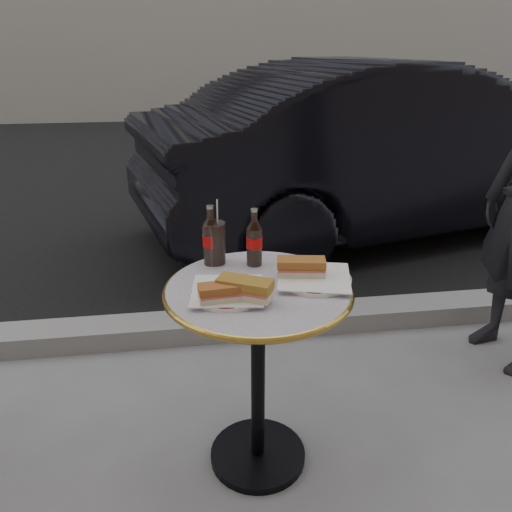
{
  "coord_description": "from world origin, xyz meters",
  "views": [
    {
      "loc": [
        -0.21,
        -1.44,
        1.47
      ],
      "look_at": [
        0.0,
        0.05,
        0.82
      ],
      "focal_mm": 35.0,
      "sensor_mm": 36.0,
      "label": 1
    }
  ],
  "objects": [
    {
      "name": "cola_glass",
      "position": [
        -0.12,
        0.21,
        0.81
      ],
      "size": [
        0.1,
        0.1,
        0.16
      ],
      "primitive_type": "cylinder",
      "rotation": [
        0.0,
        0.0,
        0.37
      ],
      "color": "black",
      "rests_on": "bistro_table"
    },
    {
      "name": "cola_bottle_left",
      "position": [
        -0.14,
        0.21,
        0.84
      ],
      "size": [
        0.08,
        0.08,
        0.22
      ],
      "primitive_type": null,
      "rotation": [
        0.0,
        0.0,
        -0.33
      ],
      "color": "black",
      "rests_on": "bistro_table"
    },
    {
      "name": "plate_left",
      "position": [
        -0.1,
        -0.04,
        0.74
      ],
      "size": [
        0.29,
        0.29,
        0.01
      ],
      "primitive_type": "cylinder",
      "rotation": [
        0.0,
        0.0,
        -0.3
      ],
      "color": "white",
      "rests_on": "bistro_table"
    },
    {
      "name": "asphalt_road",
      "position": [
        0.0,
        5.0,
        0.0
      ],
      "size": [
        40.0,
        8.0,
        0.0
      ],
      "primitive_type": "cube",
      "color": "black",
      "rests_on": "ground"
    },
    {
      "name": "ground",
      "position": [
        0.0,
        0.0,
        0.0
      ],
      "size": [
        80.0,
        80.0,
        0.0
      ],
      "primitive_type": "plane",
      "color": "gray",
      "rests_on": "ground"
    },
    {
      "name": "parked_car",
      "position": [
        1.47,
        2.39,
        0.67
      ],
      "size": [
        2.39,
        4.32,
        1.35
      ],
      "primitive_type": "imported",
      "rotation": [
        0.0,
        0.0,
        1.82
      ],
      "color": "black",
      "rests_on": "ground"
    },
    {
      "name": "bistro_table",
      "position": [
        0.0,
        0.0,
        0.37
      ],
      "size": [
        0.62,
        0.62,
        0.73
      ],
      "primitive_type": null,
      "color": "#BAB2C4",
      "rests_on": "ground"
    },
    {
      "name": "cola_bottle_right",
      "position": [
        0.01,
        0.18,
        0.84
      ],
      "size": [
        0.07,
        0.07,
        0.21
      ],
      "primitive_type": null,
      "rotation": [
        0.0,
        0.0,
        -0.28
      ],
      "color": "black",
      "rests_on": "bistro_table"
    },
    {
      "name": "sandwich_right",
      "position": [
        0.15,
        0.04,
        0.77
      ],
      "size": [
        0.17,
        0.1,
        0.06
      ],
      "primitive_type": "cube",
      "rotation": [
        0.0,
        0.0,
        -0.17
      ],
      "color": "#A05D28",
      "rests_on": "plate_right"
    },
    {
      "name": "curb",
      "position": [
        0.0,
        0.9,
        0.05
      ],
      "size": [
        40.0,
        0.2,
        0.12
      ],
      "primitive_type": "cube",
      "color": "gray",
      "rests_on": "ground"
    },
    {
      "name": "sandwich_left_a",
      "position": [
        -0.12,
        -0.1,
        0.77
      ],
      "size": [
        0.15,
        0.08,
        0.05
      ],
      "primitive_type": "cube",
      "rotation": [
        0.0,
        0.0,
        0.09
      ],
      "color": "#A15828",
      "rests_on": "plate_left"
    },
    {
      "name": "plate_right",
      "position": [
        0.19,
        0.02,
        0.74
      ],
      "size": [
        0.33,
        0.33,
        0.01
      ],
      "primitive_type": "cylinder",
      "rotation": [
        0.0,
        0.0,
        -0.42
      ],
      "color": "white",
      "rests_on": "bistro_table"
    },
    {
      "name": "sandwich_left_b",
      "position": [
        -0.05,
        -0.09,
        0.77
      ],
      "size": [
        0.18,
        0.15,
        0.06
      ],
      "primitive_type": "cube",
      "rotation": [
        0.0,
        0.0,
        -0.48
      ],
      "color": "olive",
      "rests_on": "plate_left"
    }
  ]
}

